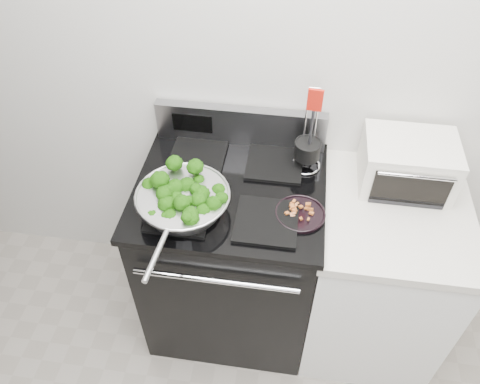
% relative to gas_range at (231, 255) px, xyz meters
% --- Properties ---
extents(back_wall, '(4.00, 0.02, 2.70)m').
position_rel_gas_range_xyz_m(back_wall, '(0.30, 0.34, 0.86)').
color(back_wall, silver).
rests_on(back_wall, ground).
extents(gas_range, '(0.79, 0.69, 1.13)m').
position_rel_gas_range_xyz_m(gas_range, '(0.00, 0.00, 0.00)').
color(gas_range, black).
rests_on(gas_range, floor).
extents(counter, '(0.62, 0.68, 0.92)m').
position_rel_gas_range_xyz_m(counter, '(0.68, -0.00, -0.03)').
color(counter, white).
rests_on(counter, floor).
extents(skillet, '(0.37, 0.59, 0.08)m').
position_rel_gas_range_xyz_m(skillet, '(-0.16, -0.16, 0.52)').
color(skillet, silver).
rests_on(skillet, gas_range).
extents(broccoli_pile, '(0.29, 0.29, 0.10)m').
position_rel_gas_range_xyz_m(broccoli_pile, '(-0.16, -0.16, 0.54)').
color(broccoli_pile, black).
rests_on(broccoli_pile, skillet).
extents(bacon_plate, '(0.20, 0.20, 0.04)m').
position_rel_gas_range_xyz_m(bacon_plate, '(0.30, -0.11, 0.48)').
color(bacon_plate, black).
rests_on(bacon_plate, gas_range).
extents(utensil_holder, '(0.13, 0.13, 0.40)m').
position_rel_gas_range_xyz_m(utensil_holder, '(0.30, 0.17, 0.53)').
color(utensil_holder, silver).
rests_on(utensil_holder, gas_range).
extents(toaster_oven, '(0.37, 0.29, 0.21)m').
position_rel_gas_range_xyz_m(toaster_oven, '(0.72, 0.16, 0.54)').
color(toaster_oven, silver).
rests_on(toaster_oven, counter).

